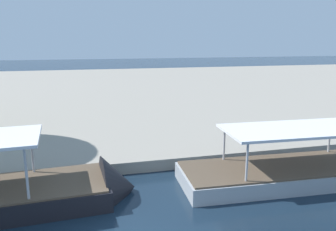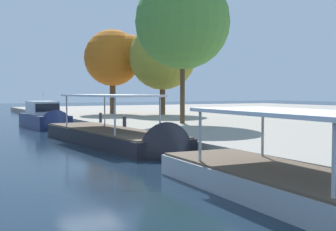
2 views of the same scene
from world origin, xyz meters
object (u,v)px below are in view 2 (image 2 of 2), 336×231
(mooring_bollard_1, at_px, (124,121))
(tree_2, at_px, (162,57))
(tour_boat_2, at_px, (319,199))
(motor_yacht_0, at_px, (46,120))
(tour_boat_1, at_px, (118,140))
(mooring_bollard_0, at_px, (101,117))
(tree_0, at_px, (115,58))
(tree_1, at_px, (181,20))

(mooring_bollard_1, relative_size, tree_2, 0.08)
(tree_2, bearing_deg, tour_boat_2, -21.27)
(motor_yacht_0, xyz_separation_m, tour_boat_1, (15.60, 0.57, -0.30))
(mooring_bollard_0, distance_m, tree_2, 14.95)
(tour_boat_1, height_order, tree_2, tree_2)
(tree_0, bearing_deg, tree_2, 38.15)
(tour_boat_2, relative_size, tree_1, 1.00)
(mooring_bollard_0, xyz_separation_m, tree_2, (-8.82, 10.47, 6.00))
(tour_boat_2, height_order, tree_1, tree_1)
(mooring_bollard_0, xyz_separation_m, mooring_bollard_1, (5.45, -0.11, -0.01))
(motor_yacht_0, height_order, tour_boat_1, motor_yacht_0)
(tour_boat_2, relative_size, mooring_bollard_1, 14.91)
(tree_0, bearing_deg, mooring_bollard_0, -26.11)
(mooring_bollard_0, xyz_separation_m, tree_1, (4.17, 5.38, 7.86))
(tour_boat_1, distance_m, mooring_bollard_0, 11.85)
(tree_2, bearing_deg, tree_1, -21.41)
(mooring_bollard_0, bearing_deg, tour_boat_1, -14.85)
(motor_yacht_0, xyz_separation_m, mooring_bollard_0, (4.16, 3.60, 0.41))
(mooring_bollard_0, distance_m, mooring_bollard_1, 5.45)
(tree_0, bearing_deg, tour_boat_1, -21.18)
(tour_boat_1, xyz_separation_m, mooring_bollard_1, (-5.99, 2.92, 0.70))
(motor_yacht_0, distance_m, tour_boat_2, 31.01)
(mooring_bollard_0, xyz_separation_m, tree_0, (-13.64, 6.69, 6.09))
(mooring_bollard_0, relative_size, mooring_bollard_1, 1.02)
(motor_yacht_0, distance_m, tour_boat_1, 15.61)
(tree_1, bearing_deg, tour_boat_2, -21.19)
(tour_boat_1, height_order, tree_1, tree_1)
(tour_boat_1, bearing_deg, tour_boat_2, -4.92)
(mooring_bollard_0, bearing_deg, tree_1, 52.17)
(tree_1, xyz_separation_m, tree_2, (-13.00, 5.10, -1.87))
(tree_0, bearing_deg, motor_yacht_0, -47.34)
(motor_yacht_0, bearing_deg, mooring_bollard_0, 38.67)
(tour_boat_2, bearing_deg, tree_1, 161.41)
(motor_yacht_0, bearing_deg, tree_1, 44.96)
(motor_yacht_0, height_order, mooring_bollard_1, motor_yacht_0)
(mooring_bollard_0, height_order, tree_1, tree_1)
(motor_yacht_0, relative_size, tour_boat_1, 0.60)
(mooring_bollard_1, bearing_deg, tour_boat_1, -25.99)
(tour_boat_2, distance_m, mooring_bollard_1, 21.66)
(tree_0, height_order, tree_2, tree_2)
(mooring_bollard_1, relative_size, tree_1, 0.07)
(tour_boat_1, bearing_deg, mooring_bollard_0, 161.64)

